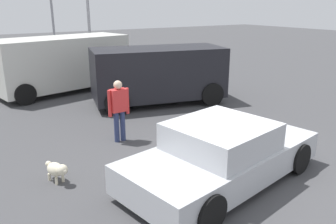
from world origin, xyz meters
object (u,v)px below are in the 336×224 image
at_px(dog, 57,170).
at_px(suv_dark, 158,73).
at_px(sedan_foreground, 222,154).
at_px(van_white, 63,62).
at_px(pedestrian, 119,106).

bearing_deg(dog, suv_dark, 113.00).
relative_size(sedan_foreground, van_white, 0.83).
bearing_deg(van_white, sedan_foreground, -98.63).
bearing_deg(pedestrian, sedan_foreground, 14.70).
xyz_separation_m(van_white, pedestrian, (-0.41, -6.11, -0.22)).
height_order(dog, van_white, van_white).
xyz_separation_m(dog, pedestrian, (1.96, 1.29, 0.67)).
xyz_separation_m(sedan_foreground, van_white, (-0.40, 9.10, 0.59)).
relative_size(van_white, suv_dark, 1.12).
relative_size(dog, pedestrian, 0.42).
xyz_separation_m(sedan_foreground, dog, (-2.77, 1.70, -0.30)).
height_order(van_white, pedestrian, van_white).
distance_m(van_white, suv_dark, 4.23).
relative_size(sedan_foreground, suv_dark, 0.93).
bearing_deg(pedestrian, suv_dark, 133.10).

